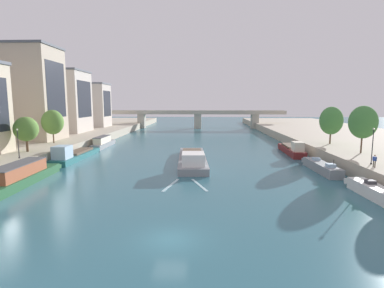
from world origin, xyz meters
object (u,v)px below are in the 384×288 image
Objects in this scene: moored_boat_left_midway at (74,155)px; moored_boat_right_downstream at (292,149)px; lamppost_left_bank at (18,142)px; lamppost_right_bank at (373,144)px; moored_boat_left_second at (103,142)px; moored_boat_right_far at (321,167)px; tree_left_distant at (53,122)px; tree_right_second at (363,122)px; person_on_quay at (375,160)px; barge_midriver at (192,159)px; bridge_far at (198,117)px; tree_right_past_mid at (331,121)px; moored_boat_left_near at (22,175)px; moored_boat_right_lone at (382,195)px; tree_left_second at (26,129)px.

moored_boat_right_downstream is at bearing 10.89° from moored_boat_left_midway.
lamppost_right_bank reaches higher than lamppost_left_bank.
moored_boat_left_midway is at bearing -169.11° from moored_boat_right_downstream.
moored_boat_right_downstream reaches higher than moored_boat_left_second.
moored_boat_right_far is 50.73m from tree_left_distant.
moored_boat_left_second is at bearing 158.04° from tree_right_second.
moored_boat_left_midway is 47.76m from person_on_quay.
moored_boat_right_downstream is (19.79, 10.65, 0.07)m from barge_midriver.
person_on_quay is (3.76, -22.95, 2.20)m from moored_boat_right_downstream.
bridge_far reaches higher than lamppost_right_bank.
tree_right_second is 11.13m from tree_right_past_mid.
lamppost_right_bank is 86.03m from bridge_far.
bridge_far is at bearing 76.47° from moored_boat_left_near.
moored_boat_right_far is at bearing 93.73° from moored_boat_right_lone.
tree_right_second reaches higher than moored_boat_right_downstream.
moored_boat_left_midway is at bearing 161.73° from person_on_quay.
tree_left_distant is (-28.62, 9.11, 5.57)m from barge_midriver.
bridge_far is at bearing 110.99° from tree_right_second.
moored_boat_left_near is at bearing -177.84° from person_on_quay.
moored_boat_left_near is at bearing -88.49° from moored_boat_left_midway.
person_on_quay is at bearing -34.41° from moored_boat_left_second.
tree_left_distant reaches higher than moored_boat_left_second.
person_on_quay reaches higher than barge_midriver.
moored_boat_right_downstream is 21.72m from lamppost_right_bank.
lamppost_left_bank is at bearing -172.68° from tree_right_second.
moored_boat_right_downstream is 48.75m from tree_left_distant.
moored_boat_left_near is at bearing -89.24° from moored_boat_left_second.
moored_boat_left_second is at bearing 139.26° from barge_midriver.
moored_boat_left_near is at bearing -72.46° from tree_left_distant.
moored_boat_left_near is 3.59× the size of lamppost_left_bank.
barge_midriver reaches higher than moored_boat_right_lone.
tree_left_second is at bearing -176.23° from barge_midriver.
tree_left_second is 3.59× the size of person_on_quay.
bridge_far is at bearing 69.91° from tree_left_second.
moored_boat_left_near is 8.05m from lamppost_left_bank.
moored_boat_right_lone is at bearing -19.93° from tree_left_second.
tree_right_second is (27.50, -1.12, 6.37)m from barge_midriver.
tree_left_distant is 1.53× the size of lamppost_left_bank.
tree_left_second is at bearing 117.45° from moored_boat_left_near.
moored_boat_left_near is 54.27m from tree_right_past_mid.
tree_left_second reaches higher than lamppost_right_bank.
moored_boat_left_midway is at bearing -43.22° from tree_left_distant.
bridge_far is (-28.10, 73.24, -2.54)m from tree_right_second.
person_on_quay is at bearing -109.46° from tree_right_second.
moored_boat_right_far is at bearing -14.48° from barge_midriver.
tree_right_second is at bearing -87.59° from tree_right_past_mid.
lamppost_right_bank reaches higher than moored_boat_left_second.
moored_boat_right_downstream is 9.03× the size of person_on_quay.
moored_boat_right_downstream is at bearing 123.21° from tree_right_second.
moored_boat_left_midway is at bearing 173.03° from barge_midriver.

